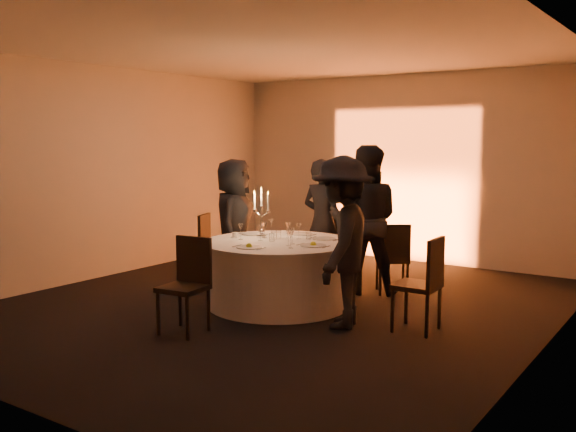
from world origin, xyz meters
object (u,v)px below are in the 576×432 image
Objects in this scene: chair_back_left at (331,243)px; candelabra at (261,220)px; chair_front at (188,279)px; chair_back_right at (393,255)px; chair_left at (212,244)px; guest_back_right at (365,220)px; chair_right at (424,279)px; guest_right at (342,242)px; guest_left at (234,223)px; coffee_cup at (235,235)px; guest_back_left at (322,222)px; banquet_table at (279,273)px.

chair_back_left is 1.51× the size of candelabra.
chair_back_left is 0.97× the size of chair_front.
chair_left is at bearing -16.00° from chair_back_right.
guest_back_right is 1.34m from candelabra.
candelabra is (-0.19, 1.53, 0.44)m from chair_front.
chair_right is (3.35, -0.58, 0.03)m from chair_left.
guest_right is at bearing 62.48° from chair_back_right.
guest_left reaches higher than candelabra.
guest_left is (0.40, -0.00, 0.33)m from chair_left.
guest_left is (-0.91, -1.02, 0.33)m from chair_back_left.
guest_left is at bearing 130.06° from coffee_cup.
coffee_cup is at bearing 101.79° from chair_front.
chair_left is 8.52× the size of coffee_cup.
chair_right reaches higher than chair_left.
chair_left is at bearing 44.14° from chair_back_left.
guest_back_left is at bearing -160.60° from guest_right.
banquet_table is 1.55m from chair_back_right.
chair_right is 2.42m from chair_front.
chair_back_left reaches higher than coffee_cup.
guest_right is (0.15, -1.59, 0.39)m from chair_back_right.
chair_left is 2.51m from chair_back_right.
guest_back_right reaches higher than guest_right.
guest_back_right is (0.70, -0.12, 0.10)m from guest_back_left.
guest_back_left is (-0.15, 1.25, 0.47)m from banquet_table.
guest_back_left is at bearing -83.29° from chair_left.
guest_right reaches higher than guest_left.
chair_back_left is 0.49× the size of guest_back_right.
chair_front is at bearing -97.11° from banquet_table.
guest_back_right reaches higher than chair_back_right.
guest_back_right is at bearing -179.04° from guest_right.
guest_right reaches higher than chair_back_left.
chair_right reaches higher than chair_front.
guest_back_right is (-0.34, -0.13, 0.44)m from chair_back_right.
chair_left is (-1.50, 0.53, 0.14)m from banquet_table.
guest_back_left is at bearing -78.28° from guest_left.
coffee_cup is at bearing 8.66° from chair_back_right.
chair_front is 2.64m from guest_back_left.
guest_back_left reaches higher than chair_back_right.
coffee_cup is (-0.41, -1.62, 0.27)m from chair_back_left.
coffee_cup is at bearing -116.79° from guest_right.
chair_front is 1.56× the size of candelabra.
banquet_table is at bearing -130.77° from chair_left.
chair_right is 1.01× the size of chair_front.
guest_right is at bearing 129.60° from chair_back_left.
coffee_cup is (0.90, -0.60, 0.27)m from chair_left.
candelabra is (-1.26, -1.11, 0.47)m from chair_back_right.
chair_back_left is 0.55× the size of guest_left.
guest_right reaches higher than chair_left.
coffee_cup is at bearing 81.99° from chair_back_left.
chair_back_right is 1.65m from guest_right.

